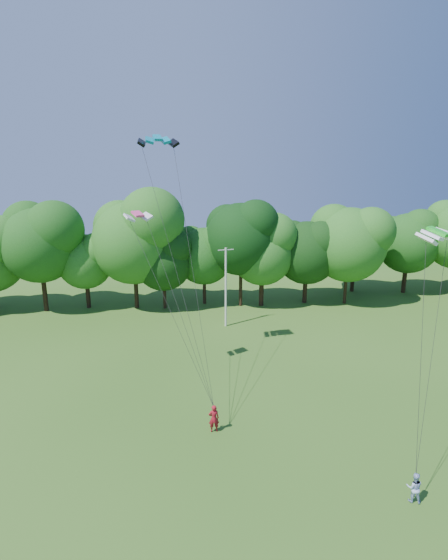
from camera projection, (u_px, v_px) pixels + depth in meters
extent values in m
cylinder|color=beige|center=(226.00, 288.00, 42.71)|extent=(0.20, 0.20, 7.96)
cube|color=beige|center=(226.00, 250.00, 41.74)|extent=(1.59, 0.28, 0.08)
imported|color=maroon|center=(214.00, 418.00, 26.24)|extent=(0.66, 0.45, 1.76)
imported|color=#AABEEC|center=(414.00, 487.00, 20.79)|extent=(0.93, 0.85, 1.54)
cube|color=#057B98|center=(157.00, 138.00, 30.64)|extent=(2.90, 1.48, 0.54)
cube|color=green|center=(438.00, 232.00, 22.73)|extent=(2.74, 2.01, 0.46)
cube|color=#E33F81|center=(138.00, 214.00, 29.77)|extent=(2.08, 1.60, 0.39)
cylinder|color=black|center=(241.00, 287.00, 49.46)|extent=(0.46, 0.46, 4.41)
ellipsoid|color=black|center=(241.00, 236.00, 47.97)|extent=(8.81, 8.81, 9.62)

